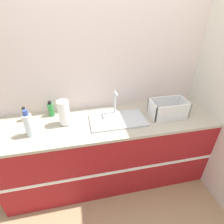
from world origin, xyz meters
TOP-DOWN VIEW (x-y plane):
  - ground_plane at (0.00, 0.00)m, footprint 12.00×12.00m
  - wall_back at (0.00, 0.67)m, footprint 4.74×0.06m
  - wall_right at (1.20, 0.32)m, footprint 0.06×2.64m
  - counter_cabinet at (0.00, 0.32)m, footprint 2.36×0.66m
  - sink at (0.10, 0.29)m, footprint 0.59×0.33m
  - paper_towel_roll at (-0.44, 0.35)m, footprint 0.12×0.12m
  - dish_rack at (0.67, 0.28)m, footprint 0.39×0.23m
  - bottle_clear at (-0.76, 0.23)m, footprint 0.08×0.08m
  - bottle_yellow at (-0.85, 0.50)m, footprint 0.06×0.06m
  - bottle_green at (-0.59, 0.54)m, footprint 0.06×0.06m

SIDE VIEW (x-z plane):
  - ground_plane at x=0.00m, z-range 0.00..0.00m
  - counter_cabinet at x=0.00m, z-range 0.00..0.89m
  - sink at x=0.10m, z-range 0.77..1.05m
  - bottle_yellow at x=-0.85m, z-range 0.88..1.04m
  - dish_rack at x=0.67m, z-range 0.87..1.06m
  - bottle_green at x=-0.59m, z-range 0.88..1.06m
  - bottle_clear at x=-0.76m, z-range 0.87..1.15m
  - paper_towel_roll at x=-0.44m, z-range 0.89..1.16m
  - wall_back at x=0.00m, z-range 0.00..2.60m
  - wall_right at x=1.20m, z-range 0.00..2.60m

